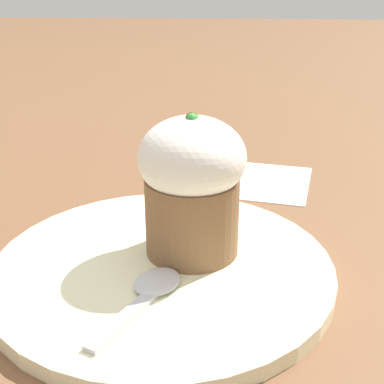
% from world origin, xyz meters
% --- Properties ---
extents(ground_plane, '(4.00, 4.00, 0.00)m').
position_xyz_m(ground_plane, '(0.00, 0.00, 0.00)').
color(ground_plane, brown).
extents(dessert_plate, '(0.26, 0.26, 0.01)m').
position_xyz_m(dessert_plate, '(0.00, 0.00, 0.01)').
color(dessert_plate, beige).
rests_on(dessert_plate, ground_plane).
extents(carrot_cake, '(0.08, 0.08, 0.11)m').
position_xyz_m(carrot_cake, '(0.02, -0.02, 0.07)').
color(carrot_cake, brown).
rests_on(carrot_cake, dessert_plate).
extents(spoon, '(0.10, 0.06, 0.01)m').
position_xyz_m(spoon, '(-0.04, 0.00, 0.02)').
color(spoon, '#B7B7BC').
rests_on(spoon, dessert_plate).
extents(paper_napkin, '(0.13, 0.11, 0.00)m').
position_xyz_m(paper_napkin, '(0.20, -0.09, 0.00)').
color(paper_napkin, white).
rests_on(paper_napkin, ground_plane).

